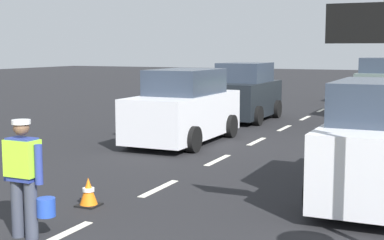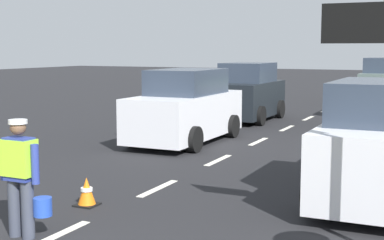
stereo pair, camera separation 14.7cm
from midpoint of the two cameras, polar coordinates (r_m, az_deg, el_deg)
ground_plane at (r=25.17m, az=13.54°, el=0.99°), size 96.00×96.00×0.00m
lane_center_line at (r=29.28m, az=15.19°, el=1.80°), size 0.14×46.40×0.01m
road_worker at (r=8.20m, az=-16.31°, el=-5.08°), size 0.77×0.37×1.67m
lane_direction_sign at (r=7.38m, az=19.02°, el=5.03°), size 1.16×0.10×3.20m
traffic_cone_far at (r=9.75m, az=-10.14°, el=-7.13°), size 0.36×0.36×0.49m
car_parked_curbside at (r=10.31m, az=18.99°, el=-2.46°), size 2.04×4.22×2.10m
car_oncoming_second at (r=20.97m, az=5.78°, el=2.65°), size 2.06×3.84×2.12m
car_oncoming_lead at (r=15.95m, az=-0.36°, el=1.17°), size 2.03×4.40×2.06m
car_outgoing_far at (r=28.35m, az=18.71°, el=3.57°), size 1.92×3.97×2.21m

